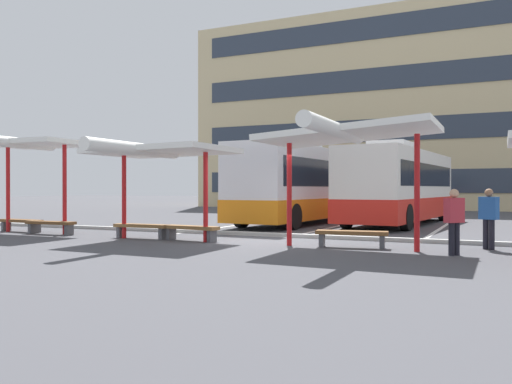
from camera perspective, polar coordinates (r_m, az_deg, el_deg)
The scene contains 18 objects.
ground_plane at distance 15.81m, azimuth 1.62°, elevation -5.32°, with size 160.00×160.00×0.00m, color #47474C.
terminal_building at distance 48.22m, azimuth 17.52°, elevation 7.65°, with size 35.70×15.39×18.12m.
coach_bus_0 at distance 24.72m, azimuth 5.88°, elevation 0.68°, with size 3.19×12.28×3.69m.
coach_bus_1 at distance 24.05m, azimuth 15.18°, elevation 0.45°, with size 3.46×10.38×3.51m.
lane_stripe_0 at distance 24.80m, azimuth 0.46°, elevation -3.24°, with size 0.16×14.00×0.01m, color white.
lane_stripe_1 at distance 23.42m, azimuth 9.49°, elevation -3.46°, with size 0.16×14.00×0.01m, color white.
lane_stripe_2 at distance 22.69m, azimuth 19.37°, elevation -3.60°, with size 0.16×14.00×0.01m, color white.
waiting_shelter_0 at distance 20.11m, azimuth -23.15°, elevation 4.57°, with size 3.73×4.21×3.30m.
bench_0 at distance 21.04m, azimuth -23.94°, elevation -3.00°, with size 1.92×0.52×0.45m.
bench_1 at distance 19.48m, azimuth -21.20°, elevation -3.26°, with size 1.91×0.50×0.45m.
waiting_shelter_1 at distance 16.19m, azimuth -10.50°, elevation 4.20°, with size 3.98×4.90×2.86m.
bench_2 at distance 17.05m, azimuth -12.18°, elevation -3.76°, with size 1.87×0.50×0.45m.
bench_3 at distance 16.05m, azimuth -7.00°, elevation -4.02°, with size 1.89×0.64×0.45m.
waiting_shelter_2 at distance 13.88m, azimuth 9.76°, elevation 6.02°, with size 4.40×5.08×3.23m.
bench_4 at distance 14.31m, azimuth 10.23°, elevation -4.55°, with size 1.92×0.67×0.45m.
platform_kerb at distance 17.15m, azimuth 3.56°, elevation -4.67°, with size 44.00×0.24×0.12m, color #ADADA8.
waiting_passenger_0 at distance 13.25m, azimuth 20.50°, elevation -2.60°, with size 0.46×0.48×1.56m.
waiting_passenger_1 at distance 14.88m, azimuth 23.72°, elevation -2.26°, with size 0.50×0.39×1.57m.
Camera 1 is at (6.23, -14.45, 1.57)m, focal length 37.25 mm.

